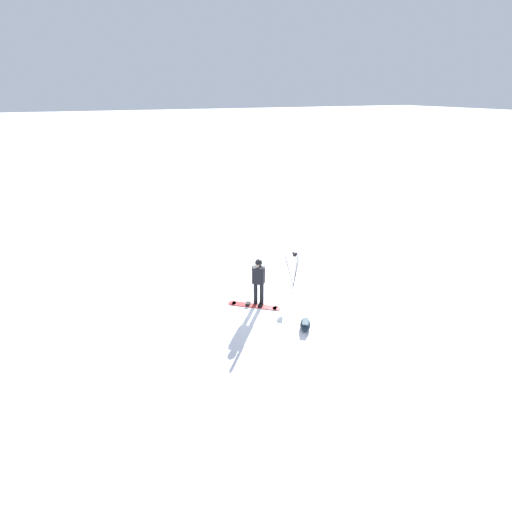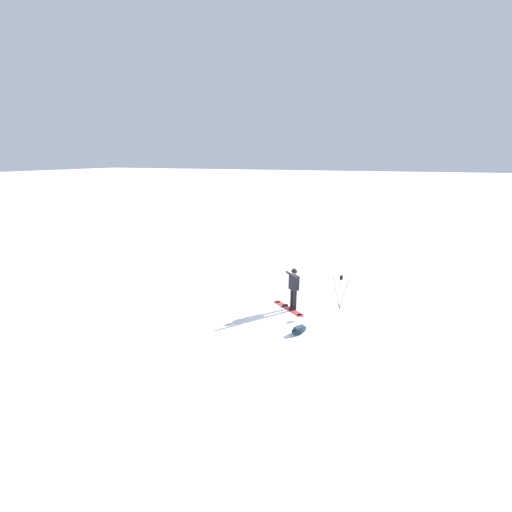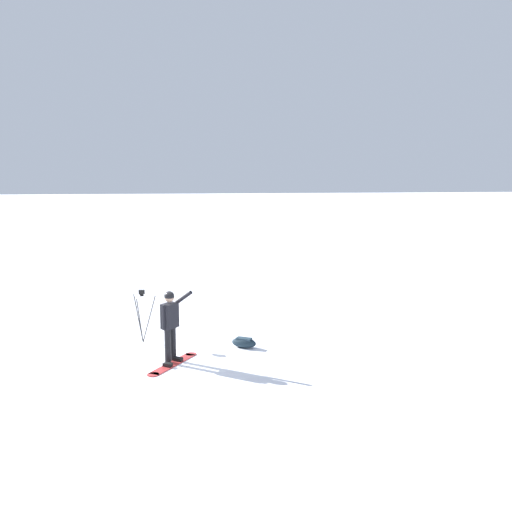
% 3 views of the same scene
% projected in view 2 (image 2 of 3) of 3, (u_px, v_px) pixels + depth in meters
% --- Properties ---
extents(ground_plane, '(300.00, 300.00, 0.00)m').
position_uv_depth(ground_plane, '(305.00, 304.00, 14.77)').
color(ground_plane, white).
extents(snowboarder, '(0.47, 0.78, 1.77)m').
position_uv_depth(snowboarder, '(294.00, 284.00, 14.04)').
color(snowboarder, black).
rests_on(snowboarder, ground_plane).
extents(snowboard, '(1.55, 1.22, 0.10)m').
position_uv_depth(snowboard, '(288.00, 308.00, 14.36)').
color(snowboard, '#B23333').
rests_on(snowboard, ground_plane).
extents(gear_bag_large, '(0.61, 0.73, 0.26)m').
position_uv_depth(gear_bag_large, '(299.00, 330.00, 12.31)').
color(gear_bag_large, '#192833').
rests_on(gear_bag_large, ground_plane).
extents(camera_tripod, '(0.64, 0.60, 1.44)m').
position_uv_depth(camera_tripod, '(341.00, 286.00, 14.04)').
color(camera_tripod, '#262628').
rests_on(camera_tripod, ground_plane).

